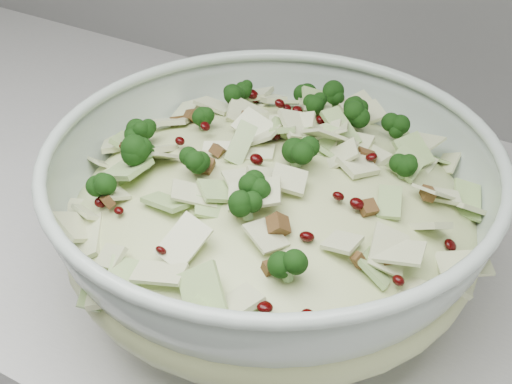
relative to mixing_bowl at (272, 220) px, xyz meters
The scene contains 3 objects.
counter 0.63m from the mixing_bowl, 162.92° to the left, with size 3.60×0.60×0.90m, color #B7B7B2.
mixing_bowl is the anchor object (origin of this frame).
salad 0.03m from the mixing_bowl, 75.96° to the left, with size 0.45×0.45×0.16m.
Camera 1 is at (0.55, 1.17, 1.37)m, focal length 50.00 mm.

